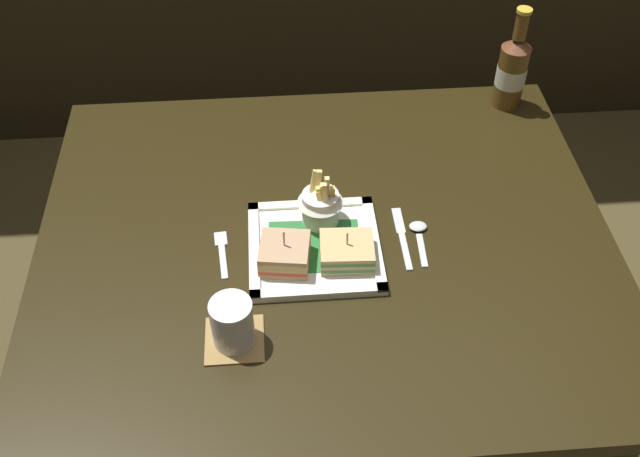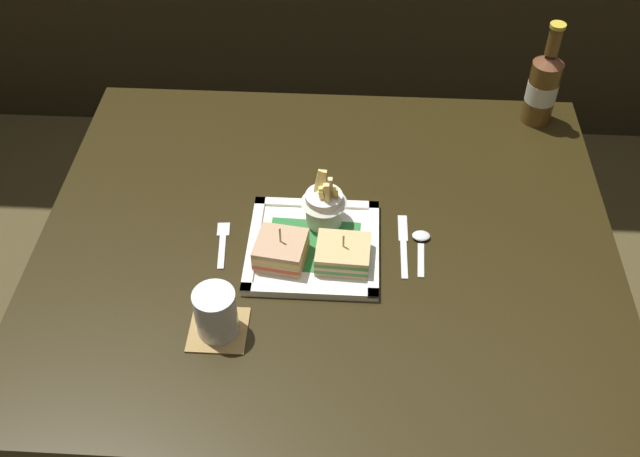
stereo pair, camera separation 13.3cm
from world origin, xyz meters
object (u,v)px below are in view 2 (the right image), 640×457
sandwich_half_right (343,254)px  fries_cup (324,203)px  water_glass (216,315)px  fork (223,242)px  spoon (421,242)px  square_plate (313,247)px  beer_bottle (543,86)px  dining_table (326,291)px  sandwich_half_left (281,250)px  knife (403,243)px

sandwich_half_right → fries_cup: 0.12m
water_glass → fork: water_glass is taller
sandwich_half_right → spoon: sandwich_half_right is taller
sandwich_half_right → spoon: bearing=23.4°
fork → fries_cup: bearing=16.9°
square_plate → beer_bottle: 0.66m
sandwich_half_right → fork: bearing=169.0°
square_plate → fork: size_ratio=2.02×
square_plate → beer_bottle: beer_bottle is taller
water_glass → fork: size_ratio=0.74×
dining_table → square_plate: (-0.02, -0.03, 0.16)m
beer_bottle → water_glass: size_ratio=2.68×
fork → square_plate: bearing=-2.7°
sandwich_half_right → fries_cup: size_ratio=0.87×
sandwich_half_left → water_glass: bearing=-119.6°
dining_table → knife: knife is taller
sandwich_half_left → beer_bottle: bearing=41.4°
sandwich_half_left → sandwich_half_right: (0.11, 0.00, -0.00)m
square_plate → spoon: bearing=7.5°
knife → spoon: (0.03, 0.00, 0.00)m
sandwich_half_left → fork: bearing=159.0°
sandwich_half_right → fork: 0.24m
dining_table → water_glass: bearing=-126.7°
square_plate → sandwich_half_right: sandwich_half_right is taller
spoon → fries_cup: bearing=168.1°
knife → fries_cup: bearing=164.8°
beer_bottle → knife: size_ratio=1.46×
water_glass → knife: (0.32, 0.23, -0.04)m
sandwich_half_left → sandwich_half_right: 0.11m
square_plate → spoon: 0.21m
water_glass → spoon: bearing=32.7°
water_glass → knife: size_ratio=0.54×
square_plate → beer_bottle: (0.48, 0.44, 0.08)m
sandwich_half_left → beer_bottle: size_ratio=0.42×
beer_bottle → water_glass: 0.90m
sandwich_half_left → sandwich_half_right: size_ratio=0.99×
square_plate → fries_cup: fries_cup is taller
fork → knife: size_ratio=0.74×
fries_cup → knife: size_ratio=0.71×
sandwich_half_left → knife: sandwich_half_left is taller
sandwich_half_left → fries_cup: 0.13m
sandwich_half_left → knife: size_ratio=0.61×
fork → water_glass: bearing=-83.4°
square_plate → spoon: (0.21, 0.03, -0.00)m
beer_bottle → fork: bearing=-146.8°
square_plate → beer_bottle: size_ratio=1.02×
sandwich_half_right → spoon: size_ratio=0.87×
dining_table → square_plate: size_ratio=4.48×
dining_table → spoon: spoon is taller
water_glass → dining_table: bearing=53.3°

